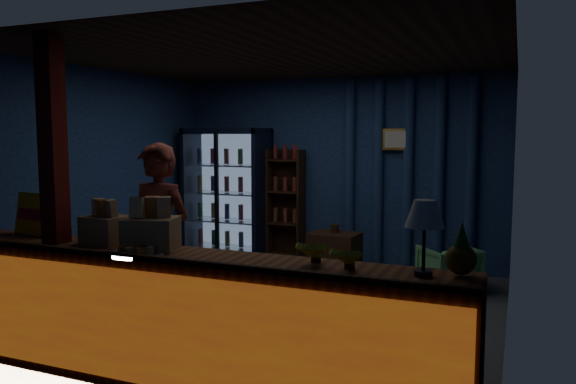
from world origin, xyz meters
name	(u,v)px	position (x,y,z in m)	size (l,w,h in m)	color
ground	(273,306)	(0.00, 0.00, 0.00)	(4.60, 4.60, 0.00)	#515154
room_walls	(273,158)	(0.00, 0.00, 1.57)	(4.60, 4.60, 4.60)	navy
counter	(168,316)	(0.00, -1.91, 0.48)	(4.40, 0.57, 0.99)	brown
support_post	(55,199)	(-1.05, -1.90, 1.30)	(0.16, 0.16, 2.60)	maroon
beverage_cooler	(229,195)	(-1.55, 1.92, 0.93)	(1.20, 0.62, 1.90)	black
bottle_shelf	(287,206)	(-0.70, 2.06, 0.79)	(0.50, 0.28, 1.60)	#352011
curtain_folds	(408,174)	(1.00, 2.14, 1.30)	(1.74, 0.14, 2.50)	navy
framed_picture	(396,139)	(0.85, 2.10, 1.75)	(0.36, 0.04, 0.28)	gold
shopkeeper	(158,243)	(-0.53, -1.27, 0.87)	(0.64, 0.42, 1.74)	maroon
green_chair	(449,269)	(1.65, 1.28, 0.27)	(0.57, 0.59, 0.53)	#57AF64
side_table	(334,254)	(0.20, 1.50, 0.28)	(0.64, 0.49, 0.67)	#352011
yellow_sign	(34,214)	(-1.49, -1.71, 1.13)	(0.46, 0.16, 0.36)	yellow
snack_box_left	(151,231)	(-0.18, -1.84, 1.09)	(0.45, 0.41, 0.40)	#A78551
snack_box_centre	(106,227)	(-0.68, -1.75, 1.08)	(0.36, 0.31, 0.35)	#A78551
pastry_tray	(138,251)	(-0.17, -2.02, 0.97)	(0.41, 0.41, 0.07)	silver
banana_bunches	(330,254)	(1.24, -1.85, 1.03)	(0.50, 0.30, 0.17)	yellow
table_lamp	(425,217)	(1.84, -1.87, 1.32)	(0.24, 0.24, 0.47)	black
pineapple	(461,255)	(2.05, -1.78, 1.09)	(0.19, 0.19, 0.33)	brown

